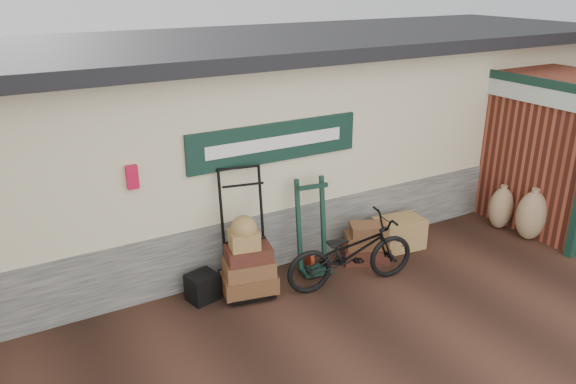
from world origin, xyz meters
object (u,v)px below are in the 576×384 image
(porter_trolley, at_px, (244,231))
(green_barrow, at_px, (312,226))
(black_trunk, at_px, (202,287))
(suitcase_stack, at_px, (366,242))
(bicycle, at_px, (351,249))
(wicker_hamper, at_px, (399,233))

(porter_trolley, distance_m, green_barrow, 1.11)
(green_barrow, height_order, black_trunk, green_barrow)
(porter_trolley, bearing_deg, suitcase_stack, 6.89)
(bicycle, bearing_deg, porter_trolley, 73.89)
(porter_trolley, relative_size, suitcase_stack, 2.56)
(porter_trolley, bearing_deg, green_barrow, 12.43)
(porter_trolley, relative_size, bicycle, 0.93)
(porter_trolley, xyz_separation_m, bicycle, (1.33, -0.62, -0.33))
(porter_trolley, distance_m, suitcase_stack, 2.05)
(porter_trolley, xyz_separation_m, suitcase_stack, (1.96, -0.16, -0.58))
(porter_trolley, xyz_separation_m, wicker_hamper, (2.69, -0.07, -0.64))
(porter_trolley, height_order, suitcase_stack, porter_trolley)
(suitcase_stack, relative_size, bicycle, 0.36)
(wicker_hamper, height_order, bicycle, bicycle)
(green_barrow, height_order, bicycle, green_barrow)
(suitcase_stack, distance_m, bicycle, 0.81)
(wicker_hamper, bearing_deg, porter_trolley, 178.60)
(porter_trolley, bearing_deg, black_trunk, -170.91)
(green_barrow, xyz_separation_m, wicker_hamper, (1.59, -0.08, -0.45))
(porter_trolley, distance_m, bicycle, 1.51)
(green_barrow, bearing_deg, black_trunk, -172.76)
(wicker_hamper, relative_size, bicycle, 0.40)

